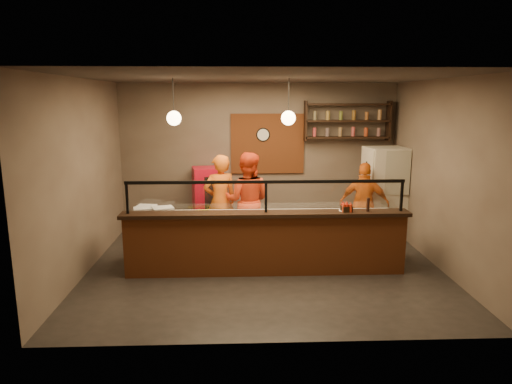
{
  "coord_description": "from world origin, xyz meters",
  "views": [
    {
      "loc": [
        -0.44,
        -7.47,
        2.87
      ],
      "look_at": [
        -0.14,
        0.3,
        1.27
      ],
      "focal_mm": 32.0,
      "sensor_mm": 36.0,
      "label": 1
    }
  ],
  "objects_px": {
    "wall_clock": "(263,135)",
    "pizza_dough": "(263,214)",
    "pepper_mill": "(368,205)",
    "cook_right": "(364,204)",
    "fridge": "(384,193)",
    "cook_mid": "(247,201)",
    "red_cooler": "(208,200)",
    "cook_left": "(220,201)",
    "condiment_caddy": "(347,209)"
  },
  "relations": [
    {
      "from": "fridge",
      "to": "pizza_dough",
      "type": "xyz_separation_m",
      "value": [
        -2.61,
        -1.59,
        -0.04
      ]
    },
    {
      "from": "cook_right",
      "to": "red_cooler",
      "type": "distance_m",
      "value": 3.28
    },
    {
      "from": "cook_left",
      "to": "cook_mid",
      "type": "height_order",
      "value": "cook_mid"
    },
    {
      "from": "cook_left",
      "to": "pizza_dough",
      "type": "bearing_deg",
      "value": 106.54
    },
    {
      "from": "cook_mid",
      "to": "fridge",
      "type": "relative_size",
      "value": 0.99
    },
    {
      "from": "fridge",
      "to": "pepper_mill",
      "type": "xyz_separation_m",
      "value": [
        -0.93,
        -2.05,
        0.23
      ]
    },
    {
      "from": "wall_clock",
      "to": "red_cooler",
      "type": "bearing_deg",
      "value": -165.53
    },
    {
      "from": "cook_mid",
      "to": "red_cooler",
      "type": "distance_m",
      "value": 1.35
    },
    {
      "from": "red_cooler",
      "to": "pepper_mill",
      "type": "xyz_separation_m",
      "value": [
        2.77,
        -2.47,
        0.46
      ]
    },
    {
      "from": "cook_right",
      "to": "pepper_mill",
      "type": "bearing_deg",
      "value": 92.66
    },
    {
      "from": "condiment_caddy",
      "to": "pepper_mill",
      "type": "height_order",
      "value": "pepper_mill"
    },
    {
      "from": "cook_mid",
      "to": "red_cooler",
      "type": "bearing_deg",
      "value": -40.98
    },
    {
      "from": "cook_left",
      "to": "cook_right",
      "type": "distance_m",
      "value": 2.85
    },
    {
      "from": "wall_clock",
      "to": "condiment_caddy",
      "type": "bearing_deg",
      "value": -66.29
    },
    {
      "from": "red_cooler",
      "to": "cook_left",
      "type": "bearing_deg",
      "value": -84.07
    },
    {
      "from": "pizza_dough",
      "to": "fridge",
      "type": "bearing_deg",
      "value": 31.28
    },
    {
      "from": "wall_clock",
      "to": "cook_mid",
      "type": "relative_size",
      "value": 0.16
    },
    {
      "from": "cook_mid",
      "to": "pepper_mill",
      "type": "bearing_deg",
      "value": 154.26
    },
    {
      "from": "cook_mid",
      "to": "condiment_caddy",
      "type": "xyz_separation_m",
      "value": [
        1.59,
        -1.42,
        0.17
      ]
    },
    {
      "from": "fridge",
      "to": "pepper_mill",
      "type": "distance_m",
      "value": 2.26
    },
    {
      "from": "cook_right",
      "to": "fridge",
      "type": "height_order",
      "value": "fridge"
    },
    {
      "from": "pizza_dough",
      "to": "pepper_mill",
      "type": "bearing_deg",
      "value": -15.3
    },
    {
      "from": "wall_clock",
      "to": "cook_left",
      "type": "distance_m",
      "value": 1.96
    },
    {
      "from": "fridge",
      "to": "cook_right",
      "type": "bearing_deg",
      "value": -144.23
    },
    {
      "from": "cook_right",
      "to": "fridge",
      "type": "distance_m",
      "value": 0.75
    },
    {
      "from": "wall_clock",
      "to": "pepper_mill",
      "type": "relative_size",
      "value": 1.33
    },
    {
      "from": "cook_right",
      "to": "red_cooler",
      "type": "height_order",
      "value": "cook_right"
    },
    {
      "from": "fridge",
      "to": "cook_left",
      "type": "bearing_deg",
      "value": -176.81
    },
    {
      "from": "cook_mid",
      "to": "red_cooler",
      "type": "xyz_separation_m",
      "value": [
        -0.83,
        1.04,
        -0.22
      ]
    },
    {
      "from": "cook_right",
      "to": "fridge",
      "type": "relative_size",
      "value": 0.87
    },
    {
      "from": "wall_clock",
      "to": "cook_right",
      "type": "distance_m",
      "value": 2.63
    },
    {
      "from": "pepper_mill",
      "to": "cook_right",
      "type": "bearing_deg",
      "value": 76.18
    },
    {
      "from": "wall_clock",
      "to": "pizza_dough",
      "type": "relative_size",
      "value": 0.53
    },
    {
      "from": "fridge",
      "to": "cook_mid",
      "type": "bearing_deg",
      "value": -173.72
    },
    {
      "from": "fridge",
      "to": "red_cooler",
      "type": "height_order",
      "value": "fridge"
    },
    {
      "from": "fridge",
      "to": "wall_clock",
      "type": "bearing_deg",
      "value": 157.83
    },
    {
      "from": "cook_mid",
      "to": "red_cooler",
      "type": "relative_size",
      "value": 1.31
    },
    {
      "from": "condiment_caddy",
      "to": "pepper_mill",
      "type": "bearing_deg",
      "value": -0.53
    },
    {
      "from": "cook_mid",
      "to": "pizza_dough",
      "type": "height_order",
      "value": "cook_mid"
    },
    {
      "from": "cook_left",
      "to": "condiment_caddy",
      "type": "height_order",
      "value": "cook_left"
    },
    {
      "from": "cook_mid",
      "to": "cook_right",
      "type": "bearing_deg",
      "value": -166.2
    },
    {
      "from": "cook_mid",
      "to": "pizza_dough",
      "type": "distance_m",
      "value": 1.0
    },
    {
      "from": "pizza_dough",
      "to": "wall_clock",
      "type": "bearing_deg",
      "value": 87.17
    },
    {
      "from": "wall_clock",
      "to": "pizza_dough",
      "type": "height_order",
      "value": "wall_clock"
    },
    {
      "from": "red_cooler",
      "to": "pizza_dough",
      "type": "height_order",
      "value": "red_cooler"
    },
    {
      "from": "red_cooler",
      "to": "cook_right",
      "type": "bearing_deg",
      "value": -27.52
    },
    {
      "from": "cook_mid",
      "to": "pepper_mill",
      "type": "distance_m",
      "value": 2.42
    },
    {
      "from": "condiment_caddy",
      "to": "red_cooler",
      "type": "bearing_deg",
      "value": 134.47
    },
    {
      "from": "wall_clock",
      "to": "pizza_dough",
      "type": "bearing_deg",
      "value": -92.83
    },
    {
      "from": "cook_right",
      "to": "fridge",
      "type": "bearing_deg",
      "value": -121.83
    }
  ]
}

